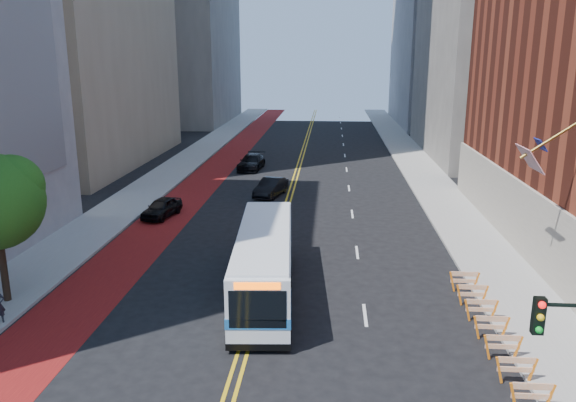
% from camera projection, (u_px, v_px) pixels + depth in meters
% --- Properties ---
extents(ground, '(160.00, 160.00, 0.00)m').
position_uv_depth(ground, '(231.00, 390.00, 18.84)').
color(ground, black).
rests_on(ground, ground).
extents(sidewalk_left, '(4.00, 140.00, 0.15)m').
position_uv_depth(sidewalk_left, '(155.00, 184.00, 48.65)').
color(sidewalk_left, gray).
rests_on(sidewalk_left, ground).
extents(sidewalk_right, '(4.00, 140.00, 0.15)m').
position_uv_depth(sidewalk_right, '(435.00, 189.00, 46.89)').
color(sidewalk_right, gray).
rests_on(sidewalk_right, ground).
extents(bus_lane_paint, '(3.60, 140.00, 0.01)m').
position_uv_depth(bus_lane_paint, '(199.00, 186.00, 48.38)').
color(bus_lane_paint, '#5F0D0F').
rests_on(bus_lane_paint, ground).
extents(center_line_inner, '(0.14, 140.00, 0.01)m').
position_uv_depth(center_line_inner, '(290.00, 187.00, 47.80)').
color(center_line_inner, gold).
rests_on(center_line_inner, ground).
extents(center_line_outer, '(0.14, 140.00, 0.01)m').
position_uv_depth(center_line_outer, '(295.00, 187.00, 47.77)').
color(center_line_outer, gold).
rests_on(center_line_outer, ground).
extents(lane_dashes, '(0.14, 98.20, 0.01)m').
position_uv_depth(lane_dashes, '(347.00, 170.00, 55.15)').
color(lane_dashes, silver).
rests_on(lane_dashes, ground).
extents(construction_barriers, '(1.42, 10.91, 1.00)m').
position_uv_depth(construction_barriers, '(497.00, 333.00, 21.27)').
color(construction_barriers, orange).
rests_on(construction_barriers, ground).
extents(transit_bus, '(3.25, 11.37, 3.09)m').
position_uv_depth(transit_bus, '(265.00, 261.00, 26.14)').
color(transit_bus, silver).
rests_on(transit_bus, ground).
extents(car_a, '(2.32, 4.13, 1.33)m').
position_uv_depth(car_a, '(162.00, 208.00, 38.85)').
color(car_a, black).
rests_on(car_a, ground).
extents(car_b, '(2.57, 4.58, 1.43)m').
position_uv_depth(car_b, '(271.00, 187.00, 44.61)').
color(car_b, black).
rests_on(car_b, ground).
extents(car_c, '(2.50, 5.22, 1.47)m').
position_uv_depth(car_c, '(251.00, 162.00, 55.07)').
color(car_c, black).
rests_on(car_c, ground).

